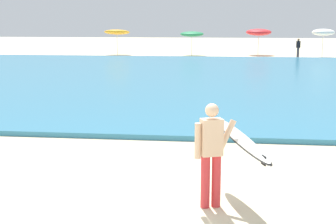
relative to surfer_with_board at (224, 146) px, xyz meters
The scene contains 8 objects.
ground_plane 1.80m from the surfer_with_board, behind, with size 160.00×160.00×0.00m, color beige.
sea 18.35m from the surfer_with_board, 94.62° to the left, with size 120.00×28.00×0.14m, color teal.
surfer_with_board is the anchor object (origin of this frame).
beach_umbrella_0 36.42m from the surfer_with_board, 105.39° to the left, with size 2.26×2.29×2.33m.
beach_umbrella_1 35.28m from the surfer_with_board, 94.85° to the left, with size 2.07×2.08×2.12m.
beach_umbrella_2 36.53m from the surfer_with_board, 85.53° to the left, with size 2.24×2.25×2.33m.
beach_umbrella_3 35.48m from the surfer_with_board, 76.89° to the left, with size 1.86×1.87×2.35m.
beachgoer_near_row_left 33.67m from the surfer_with_board, 79.98° to the left, with size 0.32×0.20×1.58m.
Camera 1 is at (1.46, -7.75, 3.02)m, focal length 51.85 mm.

